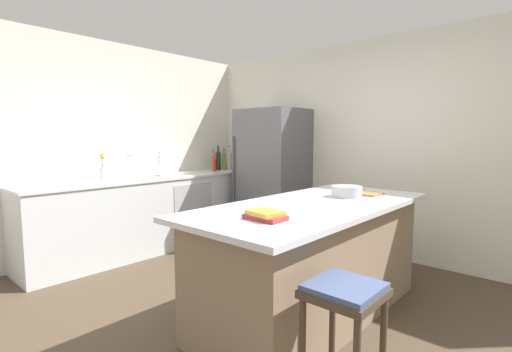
{
  "coord_description": "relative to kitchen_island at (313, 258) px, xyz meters",
  "views": [
    {
      "loc": [
        2.02,
        -2.04,
        1.43
      ],
      "look_at": [
        -0.71,
        1.0,
        1.0
      ],
      "focal_mm": 25.79,
      "sensor_mm": 36.0,
      "label": 1
    }
  ],
  "objects": [
    {
      "name": "whiskey_bottle",
      "position": [
        -2.43,
        1.61,
        0.59
      ],
      "size": [
        0.08,
        0.08,
        0.3
      ],
      "color": "brown",
      "rests_on": "counter_run_left"
    },
    {
      "name": "soda_bottle",
      "position": [
        -2.52,
        1.5,
        0.61
      ],
      "size": [
        0.08,
        0.08,
        0.36
      ],
      "color": "silver",
      "rests_on": "counter_run_left"
    },
    {
      "name": "counter_run_left",
      "position": [
        -2.52,
        0.14,
        0.01
      ],
      "size": [
        0.69,
        3.16,
        0.93
      ],
      "color": "silver",
      "rests_on": "ground_plane"
    },
    {
      "name": "olive_oil_bottle",
      "position": [
        -2.54,
        1.41,
        0.6
      ],
      "size": [
        0.06,
        0.06,
        0.32
      ],
      "color": "olive",
      "rests_on": "counter_run_left"
    },
    {
      "name": "vinegar_bottle",
      "position": [
        -2.58,
        1.23,
        0.59
      ],
      "size": [
        0.05,
        0.05,
        0.31
      ],
      "color": "#994C23",
      "rests_on": "counter_run_left"
    },
    {
      "name": "ground_plane",
      "position": [
        -0.45,
        -0.4,
        -0.46
      ],
      "size": [
        7.2,
        7.2,
        0.0
      ],
      "primitive_type": "plane",
      "color": "#4C3D2D"
    },
    {
      "name": "flower_vase",
      "position": [
        -2.51,
        -0.51,
        0.58
      ],
      "size": [
        0.08,
        0.08,
        0.32
      ],
      "color": "silver",
      "rests_on": "counter_run_left"
    },
    {
      "name": "wall_left",
      "position": [
        -2.9,
        -0.4,
        0.84
      ],
      "size": [
        0.1,
        6.0,
        2.6
      ],
      "primitive_type": "cube",
      "color": "silver",
      "rests_on": "ground_plane"
    },
    {
      "name": "cutting_board",
      "position": [
        0.07,
        0.69,
        0.46
      ],
      "size": [
        0.34,
        0.23,
        0.02
      ],
      "color": "#9E7042",
      "rests_on": "kitchen_island"
    },
    {
      "name": "cookbook_stack",
      "position": [
        0.09,
        -0.7,
        0.48
      ],
      "size": [
        0.26,
        0.19,
        0.06
      ],
      "color": "#A83338",
      "rests_on": "kitchen_island"
    },
    {
      "name": "paper_towel_roll",
      "position": [
        -2.5,
        0.25,
        0.6
      ],
      "size": [
        0.14,
        0.14,
        0.31
      ],
      "color": "gray",
      "rests_on": "counter_run_left"
    },
    {
      "name": "bar_stool",
      "position": [
        0.71,
        -0.8,
        0.1
      ],
      "size": [
        0.36,
        0.36,
        0.69
      ],
      "color": "#473828",
      "rests_on": "ground_plane"
    },
    {
      "name": "kitchen_island",
      "position": [
        0.0,
        0.0,
        0.0
      ],
      "size": [
        1.01,
        2.26,
        0.91
      ],
      "color": "#8E755B",
      "rests_on": "ground_plane"
    },
    {
      "name": "wine_bottle",
      "position": [
        -2.58,
        1.32,
        0.62
      ],
      "size": [
        0.08,
        0.08,
        0.37
      ],
      "color": "#19381E",
      "rests_on": "counter_run_left"
    },
    {
      "name": "mixing_bowl",
      "position": [
        0.04,
        0.45,
        0.5
      ],
      "size": [
        0.26,
        0.26,
        0.1
      ],
      "color": "#B2B5BA",
      "rests_on": "kitchen_island"
    },
    {
      "name": "hot_sauce_bottle",
      "position": [
        -2.45,
        1.13,
        0.57
      ],
      "size": [
        0.05,
        0.05,
        0.26
      ],
      "color": "red",
      "rests_on": "counter_run_left"
    },
    {
      "name": "sink_faucet",
      "position": [
        -2.56,
        -0.15,
        0.63
      ],
      "size": [
        0.15,
        0.05,
        0.3
      ],
      "color": "silver",
      "rests_on": "counter_run_left"
    },
    {
      "name": "refrigerator",
      "position": [
        -1.61,
        1.45,
        0.44
      ],
      "size": [
        0.85,
        0.74,
        1.81
      ],
      "color": "#56565B",
      "rests_on": "ground_plane"
    },
    {
      "name": "wall_rear",
      "position": [
        -0.45,
        1.85,
        0.84
      ],
      "size": [
        6.0,
        0.1,
        2.6
      ],
      "primitive_type": "cube",
      "color": "silver",
      "rests_on": "ground_plane"
    }
  ]
}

